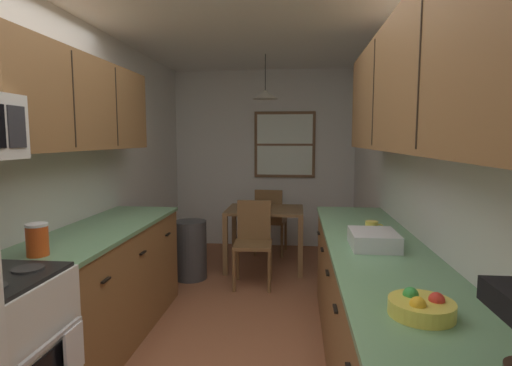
% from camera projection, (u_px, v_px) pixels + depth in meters
% --- Properties ---
extents(ground_plane, '(12.00, 12.00, 0.00)m').
position_uv_depth(ground_plane, '(238.00, 325.00, 3.41)').
color(ground_plane, '#995B3D').
extents(wall_left, '(0.10, 9.00, 2.55)m').
position_uv_depth(wall_left, '(80.00, 174.00, 3.41)').
color(wall_left, silver).
rests_on(wall_left, ground).
extents(wall_right, '(0.10, 9.00, 2.55)m').
position_uv_depth(wall_right, '(408.00, 177.00, 3.14)').
color(wall_right, silver).
rests_on(wall_right, ground).
extents(wall_back, '(4.40, 0.10, 2.55)m').
position_uv_depth(wall_back, '(264.00, 159.00, 5.89)').
color(wall_back, silver).
rests_on(wall_back, ground).
extents(ceiling_slab, '(4.40, 9.00, 0.08)m').
position_uv_depth(ceiling_slab, '(237.00, 7.00, 3.13)').
color(ceiling_slab, white).
extents(counter_left, '(0.64, 1.83, 0.90)m').
position_uv_depth(counter_left, '(105.00, 283.00, 3.15)').
color(counter_left, olive).
rests_on(counter_left, ground).
extents(upper_cabinets_left, '(0.33, 1.91, 0.68)m').
position_uv_depth(upper_cabinets_left, '(76.00, 104.00, 2.96)').
color(upper_cabinets_left, olive).
extents(counter_right, '(0.64, 3.38, 0.90)m').
position_uv_depth(counter_right, '(384.00, 332.00, 2.34)').
color(counter_right, olive).
rests_on(counter_right, ground).
extents(upper_cabinets_right, '(0.33, 3.06, 0.75)m').
position_uv_depth(upper_cabinets_right, '(423.00, 82.00, 2.13)').
color(upper_cabinets_right, olive).
extents(dining_table, '(0.92, 0.72, 0.73)m').
position_uv_depth(dining_table, '(265.00, 219.00, 4.88)').
color(dining_table, brown).
rests_on(dining_table, ground).
extents(dining_chair_near, '(0.41, 0.41, 0.90)m').
position_uv_depth(dining_chair_near, '(253.00, 239.00, 4.34)').
color(dining_chair_near, brown).
rests_on(dining_chair_near, ground).
extents(dining_chair_far, '(0.44, 0.44, 0.90)m').
position_uv_depth(dining_chair_far, '(270.00, 218.00, 5.45)').
color(dining_chair_far, brown).
rests_on(dining_chair_far, ground).
extents(pendant_light, '(0.30, 0.30, 0.51)m').
position_uv_depth(pendant_light, '(265.00, 95.00, 4.71)').
color(pendant_light, black).
extents(back_window, '(0.87, 0.05, 0.94)m').
position_uv_depth(back_window, '(285.00, 145.00, 5.77)').
color(back_window, brown).
extents(trash_bin, '(0.36, 0.36, 0.66)m').
position_uv_depth(trash_bin, '(191.00, 250.00, 4.52)').
color(trash_bin, '#3F3F42').
rests_on(trash_bin, ground).
extents(storage_canister, '(0.12, 0.12, 0.19)m').
position_uv_depth(storage_canister, '(37.00, 240.00, 2.31)').
color(storage_canister, '#D84C19').
rests_on(storage_canister, counter_left).
extents(dish_towel, '(0.02, 0.16, 0.24)m').
position_uv_depth(dish_towel, '(74.00, 350.00, 2.05)').
color(dish_towel, white).
extents(mug_by_coffeemaker, '(0.13, 0.09, 0.09)m').
position_uv_depth(mug_by_coffeemaker, '(372.00, 228.00, 2.84)').
color(mug_by_coffeemaker, '#E5CC4C').
rests_on(mug_by_coffeemaker, counter_right).
extents(fruit_bowl, '(0.25, 0.25, 0.09)m').
position_uv_depth(fruit_bowl, '(421.00, 306.00, 1.53)').
color(fruit_bowl, '#E5D14C').
rests_on(fruit_bowl, counter_right).
extents(dish_rack, '(0.28, 0.34, 0.10)m').
position_uv_depth(dish_rack, '(374.00, 239.00, 2.49)').
color(dish_rack, silver).
rests_on(dish_rack, counter_right).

